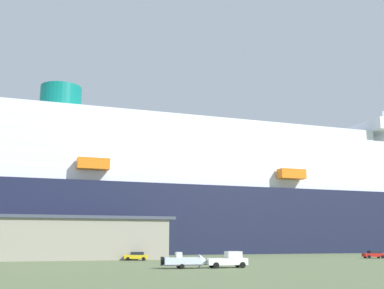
% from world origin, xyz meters
% --- Properties ---
extents(ground_plane, '(600.00, 600.00, 0.00)m').
position_xyz_m(ground_plane, '(0.00, 30.00, 0.00)').
color(ground_plane, '#66754C').
extents(cruise_ship, '(289.59, 64.48, 55.17)m').
position_xyz_m(cruise_ship, '(7.66, 60.86, 16.61)').
color(cruise_ship, '#191E38').
rests_on(cruise_ship, ground_plane).
extents(terminal_building, '(66.05, 32.04, 8.32)m').
position_xyz_m(terminal_building, '(-36.44, 24.09, 4.18)').
color(terminal_building, gray).
rests_on(terminal_building, ground_plane).
extents(pickup_truck, '(5.69, 2.49, 2.20)m').
position_xyz_m(pickup_truck, '(-1.17, -15.03, 1.04)').
color(pickup_truck, white).
rests_on(pickup_truck, ground_plane).
extents(small_boat_on_trailer, '(7.08, 2.14, 2.15)m').
position_xyz_m(small_boat_on_trailer, '(-6.98, -15.30, 0.97)').
color(small_boat_on_trailer, '#595960').
rests_on(small_boat_on_trailer, ground_plane).
extents(parked_car_yellow_taxi, '(4.63, 2.73, 1.58)m').
position_xyz_m(parked_car_yellow_taxi, '(-11.20, 11.63, 0.83)').
color(parked_car_yellow_taxi, yellow).
rests_on(parked_car_yellow_taxi, ground_plane).
extents(parked_car_red_hatchback, '(4.66, 2.55, 1.58)m').
position_xyz_m(parked_car_red_hatchback, '(38.78, 12.28, 0.83)').
color(parked_car_red_hatchback, red).
rests_on(parked_car_red_hatchback, ground_plane).
extents(parked_car_blue_suv, '(4.40, 2.35, 1.58)m').
position_xyz_m(parked_car_blue_suv, '(-17.45, 21.87, 0.83)').
color(parked_car_blue_suv, '#264C99').
rests_on(parked_car_blue_suv, ground_plane).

